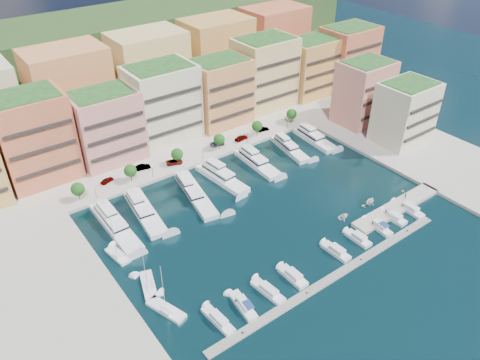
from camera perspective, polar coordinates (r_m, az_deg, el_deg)
The scene contains 62 objects.
ground at distance 131.07m, azimuth 2.92°, elevation -3.57°, with size 400.00×400.00×0.00m, color black.
north_quay at distance 175.70m, azimuth -10.00°, elevation 6.40°, with size 220.00×64.00×2.00m, color #9E998E.
east_quay at distance 167.82m, azimuth 21.42°, elevation 3.03°, with size 34.00×76.00×2.00m, color #9E998E.
west_quay at distance 107.08m, azimuth -22.05°, elevation -17.59°, with size 34.00×76.00×2.00m, color #9E998E.
hillside at distance 216.21m, azimuth -16.12°, elevation 10.95°, with size 240.00×40.00×58.00m, color #1B3B18.
south_pontoon at distance 113.66m, azimuth 11.47°, elevation -11.46°, with size 72.00×2.20×0.35m, color gray.
finger_pier at distance 138.23m, azimuth 18.54°, elevation -3.33°, with size 32.00×5.00×2.00m, color #9E998E.
apartment_1 at distance 148.58m, azimuth -23.76°, elevation 4.77°, with size 20.00×16.50×26.80m.
apartment_2 at distance 152.44m, azimuth -15.94°, elevation 6.32°, with size 20.00×15.50×22.80m.
apartment_3 at distance 160.83m, azimuth -9.41°, elevation 9.27°, with size 22.00×16.50×25.80m.
apartment_4 at distance 169.81m, azimuth -2.44°, elevation 10.69°, with size 20.00×15.50×23.80m.
apartment_5 at distance 182.99m, azimuth 3.01°, elevation 12.93°, with size 22.00×16.50×26.80m.
apartment_6 at distance 196.27m, azimuth 8.50°, elevation 13.47°, with size 20.00×15.50×22.80m.
apartment_7 at distance 208.64m, azimuth 13.01°, elevation 14.52°, with size 22.00×16.50×24.80m.
apartment_east_a at distance 176.46m, azimuth 14.86°, elevation 10.33°, with size 18.00×14.50×22.80m.
apartment_east_b at distance 167.39m, azimuth 19.46°, elevation 7.81°, with size 18.00×14.50×20.80m.
backblock_1 at distance 171.39m, azimuth -19.93°, elevation 10.05°, with size 26.00×18.00×30.00m, color #D68150.
backblock_2 at distance 181.14m, azimuth -10.92°, elevation 12.72°, with size 26.00×18.00×30.00m, color tan.
backblock_3 at distance 195.07m, azimuth -2.85°, elevation 14.81°, with size 26.00×18.00×30.00m, color #BF8B45.
backblock_4 at distance 212.35m, azimuth 4.14°, elevation 16.37°, with size 26.00×18.00×30.00m, color #D46646.
tree_0 at distance 138.21m, azimuth -19.19°, elevation -1.05°, with size 3.80×3.80×5.65m.
tree_1 at distance 142.24m, azimuth -13.24°, elevation 1.12°, with size 3.80×3.80×5.65m.
tree_2 at distance 147.90m, azimuth -7.68°, elevation 3.14°, with size 3.80×3.80×5.65m.
tree_3 at distance 155.01m, azimuth -2.56°, elevation 4.97°, with size 3.80×3.80×5.65m.
tree_4 at distance 163.39m, azimuth 2.10°, elevation 6.59°, with size 3.80×3.80×5.65m.
tree_5 at distance 172.84m, azimuth 6.30°, elevation 8.01°, with size 3.80×3.80×5.65m.
lamppost_0 at distance 137.70m, azimuth -17.25°, elevation -1.25°, with size 0.30×0.30×4.20m.
lamppost_1 at distance 142.87m, azimuth -10.65°, elevation 1.20°, with size 0.30×0.30×4.20m.
lamppost_2 at distance 150.04m, azimuth -4.57°, elevation 3.43°, with size 0.30×0.30×4.20m.
lamppost_3 at distance 158.93m, azimuth 0.91°, elevation 5.40°, with size 0.30×0.30×4.20m.
lamppost_4 at distance 169.28m, azimuth 5.79°, elevation 7.11°, with size 0.30×0.30×4.20m.
yacht_0 at distance 128.49m, azimuth -15.14°, elevation -5.12°, with size 4.98×24.69×7.30m.
yacht_1 at distance 131.60m, azimuth -11.71°, elevation -3.58°, with size 7.76×23.23×7.30m.
yacht_2 at distance 136.43m, azimuth -5.70°, elevation -1.38°, with size 9.11×25.27×7.30m.
yacht_3 at distance 142.57m, azimuth -2.43°, elevation 0.49°, with size 6.68×20.80×7.30m.
yacht_4 at distance 149.80m, azimuth 1.95°, elevation 2.25°, with size 5.89×20.08×7.30m.
yacht_5 at distance 158.47m, azimuth 5.93°, elevation 4.04°, with size 7.02×18.77×7.30m.
yacht_6 at distance 165.40m, azimuth 8.91°, elevation 5.15°, with size 6.49×19.00×7.30m.
cruiser_0 at distance 102.40m, azimuth -2.66°, elevation -16.71°, with size 2.97×9.14×2.55m.
cruiser_1 at distance 104.80m, azimuth 0.41°, elevation -15.07°, with size 3.53×9.15×2.66m.
cruiser_2 at distance 107.78m, azimuth 3.44°, elevation -13.39°, with size 3.33×9.22×2.55m.
cruiser_3 at distance 111.37m, azimuth 6.48°, elevation -11.63°, with size 2.83×7.85×2.55m.
cruiser_5 at distance 119.20m, azimuth 11.63°, elevation -8.54°, with size 2.89×8.02×2.55m.
cruiser_6 at distance 124.14m, azimuth 14.21°, elevation -6.95°, with size 2.58×7.30×2.55m.
cruiser_7 at distance 129.29m, azimuth 16.55°, elevation -5.48°, with size 3.22×8.46×2.66m.
cruiser_8 at distance 133.63m, azimuth 18.25°, elevation -4.40°, with size 2.97×7.26×2.55m.
cruiser_9 at distance 138.31m, azimuth 19.93°, elevation -3.34°, with size 3.29×9.27×2.55m.
sailboat_0 at distance 105.58m, azimuth -8.98°, elevation -15.38°, with size 5.66×9.89×13.20m.
sailboat_1 at distance 111.02m, azimuth -11.07°, elevation -12.53°, with size 5.38×9.42×13.20m.
sailboat_2 at distance 119.86m, azimuth -14.65°, elevation -8.91°, with size 3.83×8.05×13.20m.
tender_2 at distance 138.31m, azimuth 15.63°, elevation -2.51°, with size 2.69×3.77×0.78m, color white.
tender_3 at distance 145.56m, azimuth 19.24°, elevation -1.26°, with size 1.17×1.35×0.71m, color #F1EBB8.
tender_0 at distance 130.82m, azimuth 12.53°, elevation -4.35°, with size 2.66×3.72×0.77m, color white.
tender_1 at distance 136.07m, azimuth 14.81°, elevation -3.01°, with size 1.42×1.65×0.87m, color beige.
car_0 at distance 145.15m, azimuth -15.91°, elevation -0.03°, with size 1.71×4.24×1.45m, color gray.
car_1 at distance 148.82m, azimuth -11.77°, elevation 1.57°, with size 1.69×4.84×1.60m, color gray.
car_2 at distance 149.83m, azimuth -8.01°, elevation 2.20°, with size 2.42×5.26×1.46m, color gray.
car_3 at distance 158.79m, azimuth -2.78°, elevation 4.49°, with size 2.14×5.27×1.53m, color gray.
car_4 at distance 161.84m, azimuth 0.15°, elevation 5.17°, with size 2.00×4.97×1.69m, color gray.
car_5 at distance 168.07m, azimuth 2.86°, elevation 6.22°, with size 1.47×4.20×1.38m, color gray.
person_0 at distance 133.06m, azimuth 17.37°, elevation -3.68°, with size 0.63×0.41×1.72m, color navy.
person_1 at distance 140.91m, azimuth 19.48°, elevation -1.84°, with size 0.80×0.63×1.66m, color brown.
Camera 1 is at (-67.33, -79.41, 79.62)m, focal length 35.00 mm.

